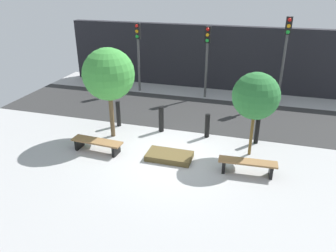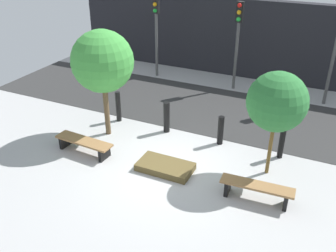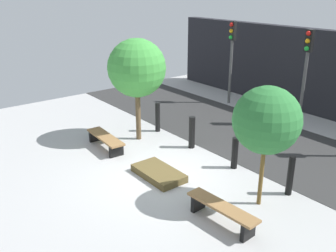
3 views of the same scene
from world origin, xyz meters
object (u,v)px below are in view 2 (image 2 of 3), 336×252
at_px(bench_left, 84,143).
at_px(traffic_light_mid_west, 238,30).
at_px(bollard_center, 221,130).
at_px(bollard_left, 167,117).
at_px(bollard_right, 282,142).
at_px(planter_bed, 165,167).
at_px(tree_behind_left_bench, 102,62).
at_px(bollard_far_left, 118,107).
at_px(tree_behind_right_bench, 277,102).
at_px(traffic_light_west, 156,21).
at_px(bench_right, 257,189).

height_order(bench_left, traffic_light_mid_west, traffic_light_mid_west).
xyz_separation_m(bollard_center, traffic_light_mid_west, (-0.92, 4.56, 1.98)).
distance_m(bollard_left, bollard_right, 3.69).
relative_size(planter_bed, bollard_left, 1.46).
relative_size(bollard_left, traffic_light_mid_west, 0.30).
height_order(tree_behind_left_bench, bollard_far_left, tree_behind_left_bench).
relative_size(tree_behind_right_bench, bollard_center, 3.12).
distance_m(planter_bed, tree_behind_left_bench, 3.67).
bearing_deg(tree_behind_left_bench, traffic_light_west, 100.25).
distance_m(bench_left, tree_behind_right_bench, 5.66).
bearing_deg(bench_left, bollard_center, 35.62).
distance_m(planter_bed, bollard_center, 2.26).
bearing_deg(bollard_center, tree_behind_right_bench, -29.40).
relative_size(tree_behind_right_bench, traffic_light_west, 0.82).
height_order(bench_left, planter_bed, bench_left).
relative_size(planter_bed, bollard_right, 1.45).
height_order(bench_right, bollard_left, bollard_left).
bearing_deg(bollard_left, bench_left, -126.86).
bearing_deg(tree_behind_right_bench, bench_right, -90.00).
xyz_separation_m(bollard_left, traffic_light_west, (-2.67, 4.57, 1.93)).
distance_m(tree_behind_right_bench, bollard_right, 1.88).
bearing_deg(traffic_light_west, planter_bed, -61.43).
bearing_deg(tree_behind_left_bench, bollard_left, 29.40).
bearing_deg(bollard_right, bollard_far_left, 180.00).
bearing_deg(bench_right, traffic_light_mid_west, 107.64).
bearing_deg(bollard_far_left, bollard_right, 0.00).
xyz_separation_m(tree_behind_right_bench, bollard_left, (-3.52, 0.94, -1.62)).
xyz_separation_m(bench_left, planter_bed, (2.60, 0.20, -0.21)).
distance_m(bench_right, traffic_light_mid_west, 7.58).
xyz_separation_m(tree_behind_right_bench, traffic_light_west, (-6.19, 5.51, 0.31)).
distance_m(planter_bed, bollard_far_left, 3.46).
bearing_deg(planter_bed, tree_behind_left_bench, 157.26).
bearing_deg(tree_behind_right_bench, bench_left, -166.07).
distance_m(tree_behind_right_bench, bollard_center, 2.55).
height_order(bollard_right, traffic_light_mid_west, traffic_light_mid_west).
relative_size(traffic_light_west, traffic_light_mid_west, 1.01).
relative_size(planter_bed, bollard_far_left, 1.43).
relative_size(bench_left, traffic_light_mid_west, 0.53).
bearing_deg(traffic_light_mid_west, bollard_center, -78.56).
bearing_deg(bollard_center, bollard_left, 180.00).
xyz_separation_m(bollard_far_left, bollard_right, (5.54, 0.00, -0.01)).
relative_size(tree_behind_left_bench, traffic_light_west, 0.96).
relative_size(bollard_center, bollard_right, 0.89).
xyz_separation_m(bench_right, tree_behind_right_bench, (0.00, 1.29, 1.82)).
bearing_deg(bollard_far_left, planter_bed, -36.23).
bearing_deg(traffic_light_mid_west, bollard_left, -101.44).
xyz_separation_m(tree_behind_left_bench, traffic_light_west, (-1.00, 5.51, 0.00)).
distance_m(bollard_far_left, bollard_right, 5.54).
relative_size(bollard_center, traffic_light_west, 0.26).
bearing_deg(bollard_left, planter_bed, -65.53).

